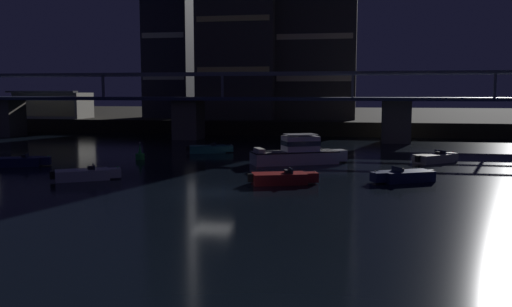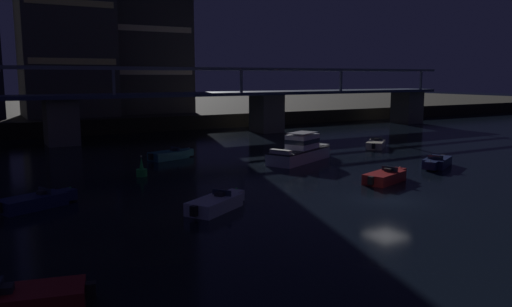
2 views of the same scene
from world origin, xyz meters
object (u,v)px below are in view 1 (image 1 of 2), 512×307
speedboat_mid_left (209,149)px  speedboat_far_left (20,162)px  river_bridge (289,110)px  tower_west_low (171,17)px  cabin_cruiser_near_left (298,153)px  speedboat_far_right (435,158)px  speedboat_far_center (282,178)px  tower_central (317,17)px  waterfront_pavilion (53,105)px  speedboat_mid_right (404,176)px  channel_buoy (140,155)px  speedboat_near_center (85,175)px

speedboat_mid_left → speedboat_far_left: (-13.94, -13.86, 0.00)m
river_bridge → tower_west_low: size_ratio=2.58×
cabin_cruiser_near_left → speedboat_far_right: size_ratio=2.00×
river_bridge → speedboat_far_center: river_bridge is taller
tower_central → speedboat_mid_left: bearing=-104.6°
waterfront_pavilion → speedboat_mid_right: bearing=-38.9°
cabin_cruiser_near_left → waterfront_pavilion: bearing=142.2°
cabin_cruiser_near_left → speedboat_far_left: 25.41m
tower_central → channel_buoy: tower_central is taller
tower_west_low → cabin_cruiser_near_left: tower_west_low is taller
speedboat_mid_right → speedboat_far_center: (-8.86, -2.68, 0.00)m
speedboat_mid_left → speedboat_mid_right: bearing=-39.6°
tower_west_low → tower_central: bearing=-2.7°
speedboat_far_center → channel_buoy: (-15.92, 11.71, 0.06)m
channel_buoy → tower_central: bearing=71.3°
waterfront_pavilion → tower_central: bearing=7.8°
speedboat_near_center → speedboat_mid_right: (23.93, 3.68, 0.00)m
speedboat_far_center → cabin_cruiser_near_left: bearing=90.7°
tower_central → speedboat_mid_left: tower_central is taller
speedboat_far_left → speedboat_far_right: 38.69m
cabin_cruiser_near_left → speedboat_far_center: (0.13, -11.46, -0.64)m
speedboat_far_right → waterfront_pavilion: bearing=151.2°
waterfront_pavilion → speedboat_near_center: size_ratio=2.57×
river_bridge → tower_central: bearing=82.7°
river_bridge → tower_west_low: bearing=140.6°
tower_central → speedboat_far_center: bearing=-88.1°
waterfront_pavilion → speedboat_far_center: (46.69, -47.51, -4.02)m
river_bridge → cabin_cruiser_near_left: (3.92, -24.13, -3.22)m
speedboat_far_center → speedboat_far_right: bearing=49.3°
speedboat_far_center → channel_buoy: channel_buoy is taller
cabin_cruiser_near_left → speedboat_mid_left: 13.04m
speedboat_mid_right → speedboat_far_left: (-33.59, 2.41, 0.00)m
speedboat_mid_left → speedboat_far_left: size_ratio=1.02×
tower_west_low → river_bridge: bearing=-39.4°
river_bridge → speedboat_near_center: (-11.02, -36.60, -3.85)m
cabin_cruiser_near_left → speedboat_near_center: cabin_cruiser_near_left is taller
cabin_cruiser_near_left → speedboat_mid_right: (9.00, -8.78, -0.64)m
river_bridge → tower_west_low: 34.22m
speedboat_mid_right → river_bridge: bearing=111.4°
cabin_cruiser_near_left → speedboat_mid_left: size_ratio=1.77×
river_bridge → speedboat_far_center: size_ratio=18.04×
waterfront_pavilion → speedboat_near_center: (31.62, -48.51, -4.02)m
waterfront_pavilion → speedboat_far_center: bearing=-45.5°
speedboat_near_center → speedboat_far_center: same height
cabin_cruiser_near_left → channel_buoy: bearing=179.1°
waterfront_pavilion → speedboat_far_right: bearing=-28.8°
cabin_cruiser_near_left → speedboat_far_right: cabin_cruiser_near_left is taller
tower_west_low → waterfront_pavilion: (-19.13, -7.36, -15.54)m
speedboat_near_center → speedboat_far_left: bearing=147.7°
cabin_cruiser_near_left → speedboat_near_center: (-14.94, -12.46, -0.64)m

